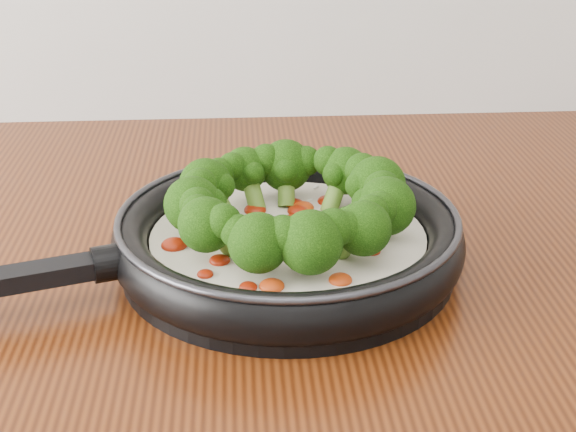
{
  "coord_description": "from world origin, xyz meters",
  "views": [
    {
      "loc": [
        -0.16,
        0.38,
        1.25
      ],
      "look_at": [
        -0.12,
        1.04,
        0.95
      ],
      "focal_mm": 51.76,
      "sensor_mm": 36.0,
      "label": 1
    }
  ],
  "objects": [
    {
      "name": "skillet",
      "position": [
        -0.12,
        1.04,
        0.94
      ],
      "size": [
        0.52,
        0.39,
        0.09
      ],
      "color": "black",
      "rests_on": "counter"
    }
  ]
}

